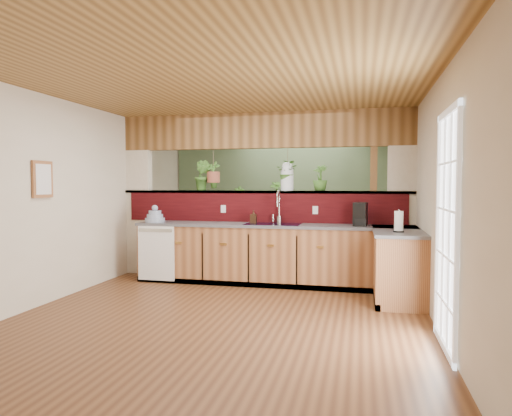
% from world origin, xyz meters
% --- Properties ---
extents(ground, '(4.60, 7.00, 0.01)m').
position_xyz_m(ground, '(0.00, 0.00, 0.00)').
color(ground, '#55311A').
rests_on(ground, ground).
extents(ceiling, '(4.60, 7.00, 0.01)m').
position_xyz_m(ceiling, '(0.00, 0.00, 2.60)').
color(ceiling, brown).
rests_on(ceiling, ground).
extents(wall_back, '(4.60, 0.02, 2.60)m').
position_xyz_m(wall_back, '(0.00, 3.50, 1.30)').
color(wall_back, beige).
rests_on(wall_back, ground).
extents(wall_front, '(4.60, 0.02, 2.60)m').
position_xyz_m(wall_front, '(0.00, -3.50, 1.30)').
color(wall_front, beige).
rests_on(wall_front, ground).
extents(wall_left, '(0.02, 7.00, 2.60)m').
position_xyz_m(wall_left, '(-2.30, 0.00, 1.30)').
color(wall_left, beige).
rests_on(wall_left, ground).
extents(wall_right, '(0.02, 7.00, 2.60)m').
position_xyz_m(wall_right, '(2.30, 0.00, 1.30)').
color(wall_right, beige).
rests_on(wall_right, ground).
extents(pass_through_partition, '(4.60, 0.21, 2.60)m').
position_xyz_m(pass_through_partition, '(0.03, 1.35, 1.19)').
color(pass_through_partition, beige).
rests_on(pass_through_partition, ground).
extents(pass_through_ledge, '(4.60, 0.21, 0.04)m').
position_xyz_m(pass_through_ledge, '(0.00, 1.35, 1.37)').
color(pass_through_ledge, brown).
rests_on(pass_through_ledge, ground).
extents(header_beam, '(4.60, 0.15, 0.55)m').
position_xyz_m(header_beam, '(0.00, 1.35, 2.33)').
color(header_beam, brown).
rests_on(header_beam, ground).
extents(sage_backwall, '(4.55, 0.02, 2.55)m').
position_xyz_m(sage_backwall, '(0.00, 3.48, 1.30)').
color(sage_backwall, '#546C4A').
rests_on(sage_backwall, ground).
extents(countertop, '(4.14, 1.52, 0.90)m').
position_xyz_m(countertop, '(0.84, 0.87, 0.45)').
color(countertop, brown).
rests_on(countertop, ground).
extents(dishwasher, '(0.58, 0.03, 0.82)m').
position_xyz_m(dishwasher, '(-1.48, 0.66, 0.46)').
color(dishwasher, white).
rests_on(dishwasher, ground).
extents(navy_sink, '(0.82, 0.50, 0.18)m').
position_xyz_m(navy_sink, '(0.25, 0.98, 0.82)').
color(navy_sink, black).
rests_on(navy_sink, countertop).
extents(french_door, '(0.06, 1.02, 2.16)m').
position_xyz_m(french_door, '(2.27, -1.30, 1.05)').
color(french_door, white).
rests_on(french_door, ground).
extents(framed_print, '(0.04, 0.35, 0.45)m').
position_xyz_m(framed_print, '(-2.27, -0.80, 1.55)').
color(framed_print, brown).
rests_on(framed_print, wall_left).
extents(faucet, '(0.22, 0.22, 0.50)m').
position_xyz_m(faucet, '(0.31, 1.13, 1.17)').
color(faucet, '#B7B7B2').
rests_on(faucet, countertop).
extents(dish_stack, '(0.31, 0.31, 0.27)m').
position_xyz_m(dish_stack, '(-1.60, 0.89, 0.98)').
color(dish_stack, '#8792AE').
rests_on(dish_stack, countertop).
extents(soap_dispenser, '(0.09, 0.09, 0.20)m').
position_xyz_m(soap_dispenser, '(-0.06, 1.05, 1.00)').
color(soap_dispenser, '#362113').
rests_on(soap_dispenser, countertop).
extents(coffee_maker, '(0.18, 0.30, 0.33)m').
position_xyz_m(coffee_maker, '(1.52, 0.96, 1.05)').
color(coffee_maker, black).
rests_on(coffee_maker, countertop).
extents(paper_towel, '(0.13, 0.13, 0.28)m').
position_xyz_m(paper_towel, '(1.98, 0.21, 1.03)').
color(paper_towel, black).
rests_on(paper_towel, countertop).
extents(glass_jar, '(0.20, 0.20, 0.44)m').
position_xyz_m(glass_jar, '(0.40, 1.35, 1.61)').
color(glass_jar, silver).
rests_on(glass_jar, pass_through_ledge).
extents(ledge_plant_left, '(0.31, 0.28, 0.49)m').
position_xyz_m(ledge_plant_left, '(-0.98, 1.35, 1.63)').
color(ledge_plant_left, '#376623').
rests_on(ledge_plant_left, pass_through_ledge).
extents(ledge_plant_right, '(0.28, 0.28, 0.40)m').
position_xyz_m(ledge_plant_right, '(0.91, 1.35, 1.59)').
color(ledge_plant_right, '#376623').
rests_on(ledge_plant_right, pass_through_ledge).
extents(hanging_plant_a, '(0.26, 0.21, 0.56)m').
position_xyz_m(hanging_plant_a, '(-0.80, 1.35, 1.78)').
color(hanging_plant_a, brown).
rests_on(hanging_plant_a, header_beam).
extents(hanging_plant_b, '(0.37, 0.33, 0.49)m').
position_xyz_m(hanging_plant_b, '(0.41, 1.35, 1.83)').
color(hanging_plant_b, brown).
rests_on(hanging_plant_b, header_beam).
extents(shelving_console, '(1.72, 0.90, 1.11)m').
position_xyz_m(shelving_console, '(-0.40, 3.25, 0.50)').
color(shelving_console, black).
rests_on(shelving_console, ground).
extents(shelf_plant_a, '(0.22, 0.15, 0.40)m').
position_xyz_m(shelf_plant_a, '(-0.88, 3.25, 1.25)').
color(shelf_plant_a, '#376623').
rests_on(shelf_plant_a, shelving_console).
extents(shelf_plant_b, '(0.31, 0.31, 0.49)m').
position_xyz_m(shelf_plant_b, '(-0.12, 3.25, 1.30)').
color(shelf_plant_b, '#376623').
rests_on(shelf_plant_b, shelving_console).
extents(floor_plant, '(0.88, 0.82, 0.80)m').
position_xyz_m(floor_plant, '(1.29, 2.46, 0.40)').
color(floor_plant, '#376623').
rests_on(floor_plant, ground).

